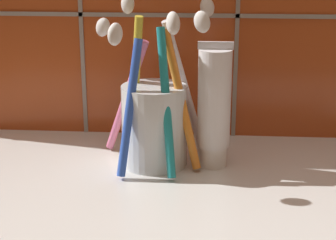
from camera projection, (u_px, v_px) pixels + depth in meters
sink_counter at (219, 196)px, 57.05cm from camera, size 75.87×32.50×2.00cm
toothbrush_cup at (154, 117)px, 60.93cm from camera, size 14.21×12.06×18.52cm
toothpaste_tube at (214, 106)px, 60.07cm from camera, size 3.74×3.56×13.78cm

